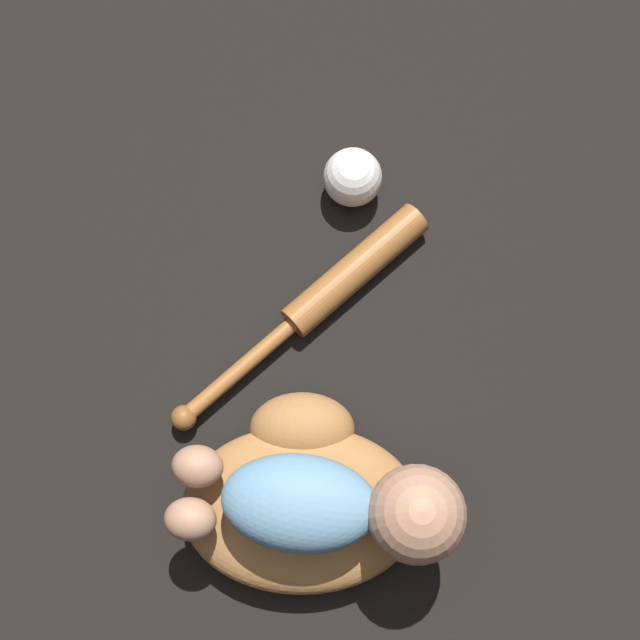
% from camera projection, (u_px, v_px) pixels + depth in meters
% --- Properties ---
extents(ground_plane, '(6.00, 6.00, 0.00)m').
position_uv_depth(ground_plane, '(253.00, 532.00, 1.10)').
color(ground_plane, black).
extents(baseball_glove, '(0.31, 0.27, 0.09)m').
position_uv_depth(baseball_glove, '(301.00, 494.00, 1.07)').
color(baseball_glove, '#A8703D').
rests_on(baseball_glove, ground).
extents(baby_figure, '(0.34, 0.13, 0.11)m').
position_uv_depth(baby_figure, '(338.00, 507.00, 0.98)').
color(baby_figure, '#6693B2').
rests_on(baby_figure, baseball_glove).
extents(baseball_bat, '(0.29, 0.35, 0.05)m').
position_uv_depth(baseball_bat, '(330.00, 292.00, 1.16)').
color(baseball_bat, '#9E602D').
rests_on(baseball_bat, ground).
extents(baseball, '(0.08, 0.08, 0.08)m').
position_uv_depth(baseball, '(353.00, 177.00, 1.19)').
color(baseball, white).
rests_on(baseball, ground).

